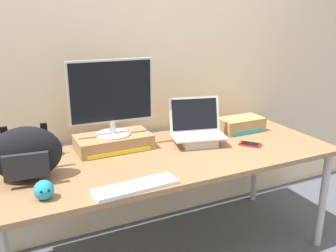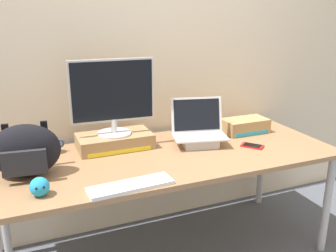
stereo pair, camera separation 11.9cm
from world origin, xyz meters
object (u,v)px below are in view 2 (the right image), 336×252
messenger_backpack (25,151)px  cell_phone (252,146)px  toner_box_yellow (115,141)px  toner_box_cyan (245,126)px  open_laptop (199,135)px  coffee_mug (51,145)px  external_keyboard (131,186)px  plush_toy (40,187)px  desktop_monitor (113,96)px

messenger_backpack → cell_phone: bearing=2.6°
toner_box_yellow → toner_box_cyan: 0.95m
open_laptop → coffee_mug: size_ratio=3.16×
open_laptop → toner_box_cyan: size_ratio=1.21×
external_keyboard → plush_toy: size_ratio=4.68×
messenger_backpack → coffee_mug: 0.34m
desktop_monitor → plush_toy: (-0.50, -0.49, -0.29)m
external_keyboard → coffee_mug: coffee_mug is taller
external_keyboard → plush_toy: bearing=165.0°
desktop_monitor → coffee_mug: 0.48m
toner_box_yellow → plush_toy: 0.70m
cell_phone → desktop_monitor: bearing=120.0°
messenger_backpack → toner_box_cyan: 1.50m
coffee_mug → plush_toy: 0.56m
cell_phone → toner_box_cyan: 0.30m
external_keyboard → cell_phone: bearing=12.4°
external_keyboard → plush_toy: plush_toy is taller
open_laptop → plush_toy: 1.08m
external_keyboard → coffee_mug: bearing=112.5°
open_laptop → coffee_mug: bearing=-179.5°
coffee_mug → desktop_monitor: bearing=-9.1°
open_laptop → external_keyboard: (-0.60, -0.43, -0.05)m
external_keyboard → plush_toy: (-0.42, 0.09, 0.04)m
messenger_backpack → coffee_mug: messenger_backpack is taller
plush_toy → desktop_monitor: bearing=44.7°
toner_box_yellow → toner_box_cyan: (0.95, -0.05, 0.00)m
open_laptop → coffee_mug: 0.93m
open_laptop → coffee_mug: (-0.91, 0.21, -0.01)m
coffee_mug → toner_box_cyan: size_ratio=0.38×
plush_toy → toner_box_cyan: bearing=17.0°
desktop_monitor → toner_box_cyan: 0.99m
desktop_monitor → coffee_mug: size_ratio=4.27×
desktop_monitor → messenger_backpack: desktop_monitor is taller
desktop_monitor → plush_toy: 0.76m
cell_phone → toner_box_cyan: toner_box_cyan is taller
messenger_backpack → cell_phone: (1.36, -0.09, -0.14)m
messenger_backpack → plush_toy: 0.28m
messenger_backpack → cell_phone: size_ratio=2.45×
toner_box_yellow → external_keyboard: 0.58m
messenger_backpack → coffee_mug: bearing=68.4°
toner_box_yellow → messenger_backpack: 0.59m
toner_box_yellow → open_laptop: open_laptop is taller
plush_toy → open_laptop: bearing=18.6°
coffee_mug → toner_box_cyan: coffee_mug is taller
toner_box_yellow → desktop_monitor: desktop_monitor is taller
desktop_monitor → toner_box_cyan: (0.95, -0.05, -0.29)m
toner_box_yellow → external_keyboard: (-0.07, -0.58, -0.04)m
open_laptop → plush_toy: size_ratio=4.14×
toner_box_cyan → cell_phone: bearing=-114.1°
plush_toy → toner_box_cyan: size_ratio=0.29×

